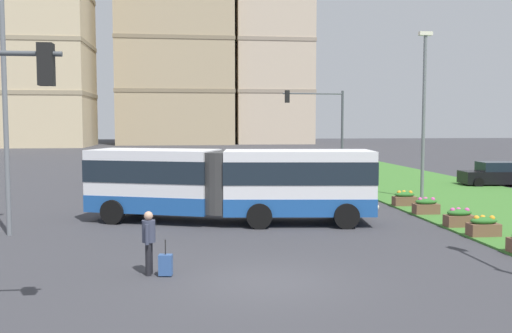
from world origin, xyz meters
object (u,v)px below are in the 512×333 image
object	(u,v)px
flower_planter_4	(404,198)
apartment_tower_westcentre	(176,21)
rolling_suitcase	(166,265)
streetlight_median	(424,108)
articulated_bus	(230,182)
streetlight_left	(5,100)
car_black_sedan	(496,174)
apartment_tower_west	(24,20)
flower_planter_1	(484,226)
pedestrian_crossing	(149,238)
flower_planter_3	(426,206)
traffic_light_far_right	(323,120)
car_maroon_sedan	(129,172)
apartment_tower_centre	(270,47)
flower_planter_2	(459,218)

from	to	relation	value
flower_planter_4	apartment_tower_westcentre	world-z (taller)	apartment_tower_westcentre
rolling_suitcase	streetlight_median	world-z (taller)	streetlight_median
articulated_bus	streetlight_left	distance (m)	9.07
car_black_sedan	apartment_tower_west	bearing A→B (deg)	125.30
rolling_suitcase	flower_planter_1	size ratio (longest dim) A/B	0.88
rolling_suitcase	pedestrian_crossing	bearing A→B (deg)	156.04
flower_planter_1	flower_planter_3	bearing A→B (deg)	90.00
pedestrian_crossing	traffic_light_far_right	xyz separation A→B (m)	(9.88, 20.94, 3.28)
car_maroon_sedan	flower_planter_1	size ratio (longest dim) A/B	4.15
articulated_bus	car_maroon_sedan	distance (m)	16.89
streetlight_left	apartment_tower_west	xyz separation A→B (m)	(-21.50, 80.85, 16.78)
car_black_sedan	flower_planter_3	distance (m)	14.22
articulated_bus	car_maroon_sedan	bearing A→B (deg)	110.03
car_maroon_sedan	apartment_tower_west	size ratio (longest dim) A/B	0.11
car_black_sedan	apartment_tower_west	size ratio (longest dim) A/B	0.10
flower_planter_3	streetlight_median	distance (m)	6.86
apartment_tower_westcentre	flower_planter_3	bearing A→B (deg)	-81.83
traffic_light_far_right	streetlight_median	distance (m)	8.45
streetlight_median	apartment_tower_west	bearing A→B (deg)	118.81
streetlight_median	apartment_tower_west	size ratio (longest dim) A/B	0.20
flower_planter_1	streetlight_median	world-z (taller)	streetlight_median
apartment_tower_westcentre	streetlight_left	bearing A→B (deg)	-92.59
apartment_tower_centre	articulated_bus	bearing A→B (deg)	-99.32
rolling_suitcase	traffic_light_far_right	size ratio (longest dim) A/B	0.16
flower_planter_3	traffic_light_far_right	size ratio (longest dim) A/B	0.18
flower_planter_1	flower_planter_4	xyz separation A→B (m)	(0.00, 7.44, 0.00)
pedestrian_crossing	rolling_suitcase	distance (m)	0.85
pedestrian_crossing	flower_planter_2	size ratio (longest dim) A/B	1.58
car_maroon_sedan	flower_planter_4	world-z (taller)	car_maroon_sedan
flower_planter_3	apartment_tower_westcentre	xyz separation A→B (m)	(-12.87, 89.68, 23.79)
car_black_sedan	car_maroon_sedan	bearing A→B (deg)	169.13
rolling_suitcase	apartment_tower_westcentre	bearing A→B (deg)	91.01
pedestrian_crossing	flower_planter_4	size ratio (longest dim) A/B	1.58
flower_planter_2	traffic_light_far_right	distance (m)	16.13
car_black_sedan	traffic_light_far_right	world-z (taller)	traffic_light_far_right
apartment_tower_west	apartment_tower_westcentre	distance (m)	28.15
pedestrian_crossing	flower_planter_3	world-z (taller)	pedestrian_crossing
flower_planter_1	streetlight_median	size ratio (longest dim) A/B	0.12
car_maroon_sedan	traffic_light_far_right	bearing A→B (deg)	-12.12
flower_planter_2	flower_planter_4	size ratio (longest dim) A/B	1.00
articulated_bus	streetlight_left	bearing A→B (deg)	-167.35
flower_planter_2	streetlight_median	distance (m)	9.31
flower_planter_4	traffic_light_far_right	size ratio (longest dim) A/B	0.18
car_black_sedan	apartment_tower_westcentre	distance (m)	85.41
car_maroon_sedan	apartment_tower_centre	xyz separation A→B (m)	(20.88, 76.17, 18.89)
traffic_light_far_right	apartment_tower_westcentre	size ratio (longest dim) A/B	0.13
apartment_tower_centre	apartment_tower_west	bearing A→B (deg)	-163.82
flower_planter_3	flower_planter_1	bearing A→B (deg)	-90.00
flower_planter_2	apartment_tower_centre	size ratio (longest dim) A/B	0.03
flower_planter_1	apartment_tower_west	distance (m)	94.25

